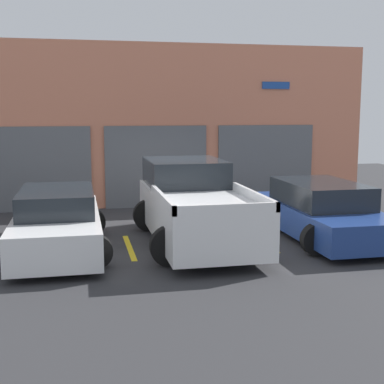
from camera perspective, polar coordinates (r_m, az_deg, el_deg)
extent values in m
plane|color=#2D2D30|center=(13.75, -1.19, -3.69)|extent=(28.00, 28.00, 0.00)
cube|color=#D17A5B|center=(16.69, -3.35, 7.08)|extent=(13.15, 0.60, 4.97)
cube|color=#595B60|center=(16.29, -16.19, 2.35)|extent=(3.12, 0.08, 2.49)
cube|color=#595B60|center=(16.41, -3.83, 2.71)|extent=(3.12, 0.08, 2.49)
cube|color=#595B60|center=(17.26, 7.84, 2.95)|extent=(3.12, 0.08, 2.49)
cube|color=#1E4799|center=(17.31, 8.94, 11.18)|extent=(0.90, 0.03, 0.22)
cube|color=white|center=(11.81, 0.50, -2.36)|extent=(1.95, 5.01, 0.93)
cube|color=#1E2328|center=(13.03, -0.80, 2.13)|extent=(1.79, 2.25, 0.62)
cube|color=white|center=(10.45, -3.16, -0.72)|extent=(0.08, 2.75, 0.18)
cube|color=white|center=(10.89, 6.59, -0.39)|extent=(0.08, 2.75, 0.18)
cube|color=white|center=(9.36, 3.76, -1.83)|extent=(1.95, 0.08, 0.18)
cylinder|color=black|center=(13.23, -4.62, -2.48)|extent=(0.78, 0.22, 0.78)
cylinder|color=black|center=(13.55, 2.66, -2.19)|extent=(0.78, 0.22, 0.78)
cylinder|color=black|center=(10.23, -2.37, -5.78)|extent=(0.78, 0.22, 0.78)
cylinder|color=black|center=(10.64, 6.89, -5.26)|extent=(0.78, 0.22, 0.78)
cube|color=white|center=(11.59, -14.13, -3.82)|extent=(1.70, 4.47, 0.69)
cube|color=#1E2328|center=(11.60, -14.21, -0.89)|extent=(1.50, 2.46, 0.48)
cylinder|color=black|center=(13.03, -17.15, -3.35)|extent=(0.63, 0.22, 0.63)
cylinder|color=black|center=(12.98, -10.60, -3.16)|extent=(0.63, 0.22, 0.63)
cylinder|color=black|center=(10.35, -18.50, -6.49)|extent=(0.63, 0.22, 0.63)
cylinder|color=black|center=(10.28, -10.20, -6.27)|extent=(0.63, 0.22, 0.63)
cube|color=navy|center=(12.83, 13.68, -2.74)|extent=(1.80, 4.61, 0.62)
cube|color=#1E2328|center=(12.83, 13.55, -0.12)|extent=(1.58, 2.54, 0.53)
cylinder|color=black|center=(13.84, 8.15, -2.29)|extent=(0.67, 0.22, 0.67)
cylinder|color=black|center=(14.45, 14.05, -1.99)|extent=(0.67, 0.22, 0.67)
cylinder|color=black|center=(11.26, 13.16, -4.96)|extent=(0.67, 0.22, 0.67)
cube|color=gold|center=(11.74, -6.69, -5.89)|extent=(0.12, 2.20, 0.01)
cube|color=gold|center=(12.36, 7.31, -5.15)|extent=(0.12, 2.20, 0.01)
cube|color=gold|center=(13.63, 19.31, -4.28)|extent=(0.12, 2.20, 0.01)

